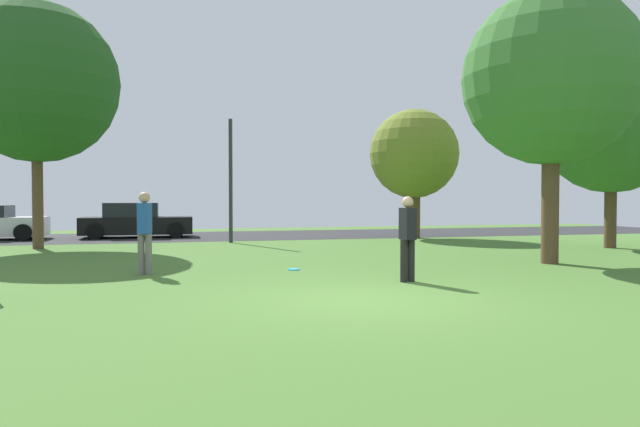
{
  "coord_description": "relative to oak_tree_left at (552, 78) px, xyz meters",
  "views": [
    {
      "loc": [
        -2.96,
        -8.45,
        1.62
      ],
      "look_at": [
        0.0,
        2.88,
        1.3
      ],
      "focal_mm": 31.61,
      "sensor_mm": 36.0,
      "label": 1
    }
  ],
  "objects": [
    {
      "name": "frisbee_disc",
      "position": [
        -6.43,
        0.35,
        -4.57
      ],
      "size": [
        0.27,
        0.27,
        0.03
      ],
      "primitive_type": "cylinder",
      "color": "#2DB2E0",
      "rests_on": "ground_plane"
    },
    {
      "name": "maple_tree_near",
      "position": [
        -13.26,
        7.7,
        0.74
      ],
      "size": [
        5.13,
        5.13,
        7.9
      ],
      "color": "brown",
      "rests_on": "ground_plane"
    },
    {
      "name": "street_lamp_post",
      "position": [
        -7.02,
        8.59,
        -2.33
      ],
      "size": [
        0.14,
        0.14,
        4.5
      ],
      "primitive_type": "cylinder",
      "color": "#2D2D33",
      "rests_on": "ground_plane"
    },
    {
      "name": "parked_car_black",
      "position": [
        -10.55,
        12.33,
        -3.93
      ],
      "size": [
        4.39,
        1.99,
        1.43
      ],
      "color": "black",
      "rests_on": "ground_plane"
    },
    {
      "name": "road_strip",
      "position": [
        -6.09,
        12.39,
        -4.58
      ],
      "size": [
        44.0,
        6.4,
        0.01
      ],
      "primitive_type": "cube",
      "color": "#28282B",
      "rests_on": "ground_plane"
    },
    {
      "name": "person_walking",
      "position": [
        -9.64,
        0.41,
        -3.61
      ],
      "size": [
        0.3,
        0.37,
        1.75
      ],
      "rotation": [
        0.0,
        0.0,
        1.28
      ],
      "color": "slate",
      "rests_on": "ground_plane"
    },
    {
      "name": "person_bystander",
      "position": [
        -4.67,
        -1.98,
        -3.67
      ],
      "size": [
        0.3,
        0.34,
        1.66
      ],
      "rotation": [
        0.0,
        0.0,
        1.67
      ],
      "color": "black",
      "rests_on": "ground_plane"
    },
    {
      "name": "oak_tree_center",
      "position": [
        4.73,
        3.27,
        -0.57
      ],
      "size": [
        4.47,
        4.47,
        6.27
      ],
      "color": "brown",
      "rests_on": "ground_plane"
    },
    {
      "name": "maple_tree_far",
      "position": [
        0.45,
        9.17,
        -1.18
      ],
      "size": [
        3.61,
        3.61,
        5.24
      ],
      "color": "brown",
      "rests_on": "ground_plane"
    },
    {
      "name": "ground_plane",
      "position": [
        -6.09,
        -3.61,
        -4.58
      ],
      "size": [
        44.0,
        44.0,
        0.0
      ],
      "primitive_type": "plane",
      "color": "#47702D"
    },
    {
      "name": "oak_tree_left",
      "position": [
        0.0,
        0.0,
        0.0
      ],
      "size": [
        4.34,
        4.34,
        6.77
      ],
      "color": "brown",
      "rests_on": "ground_plane"
    }
  ]
}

